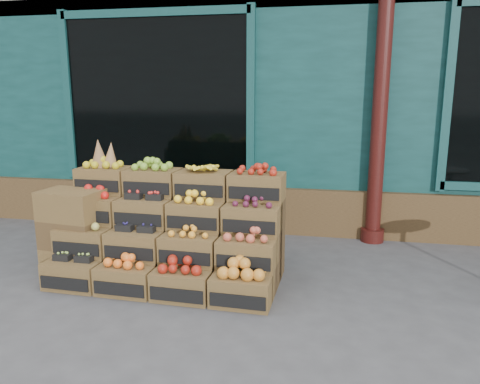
# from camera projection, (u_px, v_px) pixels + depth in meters

# --- Properties ---
(ground) EXTENTS (60.00, 60.00, 0.00)m
(ground) POSITION_uv_depth(u_px,v_px,m) (247.00, 305.00, 4.06)
(ground) COLOR #444446
(ground) RESTS_ON ground
(shop_facade) EXTENTS (12.00, 6.24, 4.80)m
(shop_facade) POSITION_uv_depth(u_px,v_px,m) (299.00, 58.00, 8.45)
(shop_facade) COLOR #103938
(shop_facade) RESTS_ON ground
(crate_display) EXTENTS (2.17, 1.11, 1.34)m
(crate_display) POSITION_uv_depth(u_px,v_px,m) (171.00, 237.00, 4.61)
(crate_display) COLOR brown
(crate_display) RESTS_ON ground
(spare_crates) EXTENTS (0.62, 0.47, 0.87)m
(spare_crates) POSITION_uv_depth(u_px,v_px,m) (74.00, 233.00, 4.68)
(spare_crates) COLOR brown
(spare_crates) RESTS_ON ground
(shopkeeper) EXTENTS (0.84, 0.61, 2.15)m
(shopkeeper) POSITION_uv_depth(u_px,v_px,m) (150.00, 141.00, 7.10)
(shopkeeper) COLOR #1A5B2B
(shopkeeper) RESTS_ON ground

